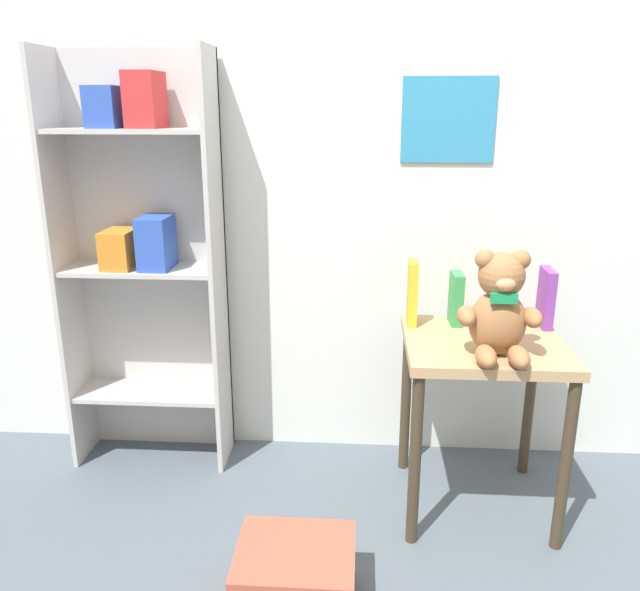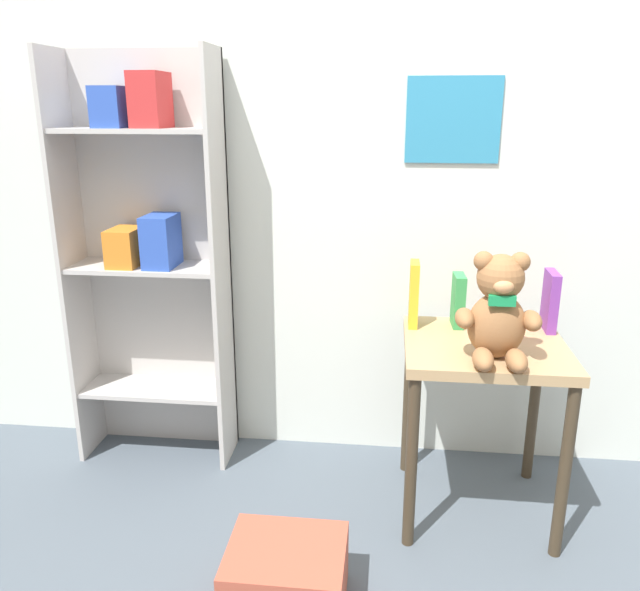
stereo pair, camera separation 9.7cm
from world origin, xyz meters
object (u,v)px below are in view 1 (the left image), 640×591
object	(u,v)px
teddy_bear	(499,309)
book_standing_green	(456,299)
storage_bin	(296,579)
book_standing_red	(502,301)
display_table	(482,369)
book_standing_yellow	(412,293)
bookshelf_side	(143,245)
book_standing_purple	(546,298)

from	to	relation	value
teddy_bear	book_standing_green	distance (m)	0.32
book_standing_green	storage_bin	world-z (taller)	book_standing_green
book_standing_green	storage_bin	distance (m)	1.10
book_standing_green	book_standing_red	size ratio (longest dim) A/B	0.97
display_table	teddy_bear	xyz separation A→B (m)	(0.01, -0.14, 0.27)
teddy_bear	book_standing_yellow	xyz separation A→B (m)	(-0.25, 0.29, -0.04)
book_standing_green	bookshelf_side	bearing A→B (deg)	171.79
bookshelf_side	book_standing_red	world-z (taller)	bookshelf_side
storage_bin	display_table	bearing A→B (deg)	42.31
teddy_bear	storage_bin	xyz separation A→B (m)	(-0.62, -0.41, -0.71)
bookshelf_side	book_standing_purple	bearing A→B (deg)	-4.71
book_standing_red	storage_bin	size ratio (longest dim) A/B	0.58
teddy_bear	book_standing_yellow	distance (m)	0.39
teddy_bear	book_standing_red	size ratio (longest dim) A/B	1.74
bookshelf_side	book_standing_purple	distance (m)	1.54
book_standing_purple	storage_bin	xyz separation A→B (m)	(-0.85, -0.72, -0.66)
book_standing_yellow	book_standing_green	bearing A→B (deg)	4.97
bookshelf_side	book_standing_yellow	size ratio (longest dim) A/B	6.84
bookshelf_side	book_standing_green	size ratio (longest dim) A/B	8.48
bookshelf_side	book_standing_yellow	distance (m)	1.06
bookshelf_side	book_standing_yellow	world-z (taller)	bookshelf_side
teddy_bear	book_standing_green	size ratio (longest dim) A/B	1.80
display_table	book_standing_purple	xyz separation A→B (m)	(0.24, 0.16, 0.22)
display_table	book_standing_yellow	world-z (taller)	book_standing_yellow
display_table	book_standing_green	world-z (taller)	book_standing_green
display_table	book_standing_red	xyz separation A→B (m)	(0.08, 0.14, 0.21)
book_standing_red	book_standing_purple	world-z (taller)	book_standing_purple
teddy_bear	book_standing_purple	bearing A→B (deg)	52.39
book_standing_purple	book_standing_green	bearing A→B (deg)	-179.42
book_standing_yellow	book_standing_purple	distance (m)	0.49
display_table	storage_bin	bearing A→B (deg)	-137.69
bookshelf_side	book_standing_green	xyz separation A→B (m)	(1.21, -0.12, -0.16)
teddy_bear	book_standing_green	xyz separation A→B (m)	(-0.09, 0.31, -0.06)
bookshelf_side	storage_bin	size ratio (longest dim) A/B	4.74
book_standing_green	book_standing_red	world-z (taller)	book_standing_red
display_table	book_standing_red	size ratio (longest dim) A/B	3.28
display_table	storage_bin	distance (m)	0.93
display_table	storage_bin	xyz separation A→B (m)	(-0.61, -0.55, -0.44)
book_standing_green	storage_bin	xyz separation A→B (m)	(-0.53, -0.72, -0.65)
book_standing_yellow	storage_bin	xyz separation A→B (m)	(-0.36, -0.71, -0.67)
book_standing_red	book_standing_purple	size ratio (longest dim) A/B	0.93
bookshelf_side	book_standing_red	distance (m)	1.39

